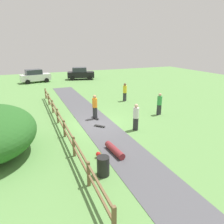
{
  "coord_description": "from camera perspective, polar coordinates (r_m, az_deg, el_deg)",
  "views": [
    {
      "loc": [
        -4.56,
        -13.43,
        5.61
      ],
      "look_at": [
        0.89,
        -0.69,
        1.0
      ],
      "focal_mm": 33.3,
      "sensor_mm": 36.0,
      "label": 1
    }
  ],
  "objects": [
    {
      "name": "bystander_white",
      "position": [
        13.89,
        6.59,
        -1.02
      ],
      "size": [
        0.54,
        0.54,
        1.84
      ],
      "color": "#2D2D33",
      "rests_on": "ground_plane"
    },
    {
      "name": "parked_car_white",
      "position": [
        33.38,
        -20.36,
        9.25
      ],
      "size": [
        4.43,
        2.54,
        1.92
      ],
      "color": "silver",
      "rests_on": "ground_plane"
    },
    {
      "name": "skater_riding",
      "position": [
        15.87,
        -4.74,
        1.75
      ],
      "size": [
        0.47,
        0.82,
        1.89
      ],
      "color": "black",
      "rests_on": "asphalt_path"
    },
    {
      "name": "ground_plane",
      "position": [
        15.26,
        -4.11,
        -3.23
      ],
      "size": [
        60.0,
        60.0,
        0.0
      ],
      "primitive_type": "plane",
      "color": "#60934C"
    },
    {
      "name": "parked_car_black",
      "position": [
        34.45,
        -8.63,
        10.43
      ],
      "size": [
        4.49,
        2.78,
        1.92
      ],
      "color": "black",
      "rests_on": "ground_plane"
    },
    {
      "name": "trash_bin",
      "position": [
        9.47,
        -2.44,
        -14.62
      ],
      "size": [
        0.56,
        0.56,
        0.9
      ],
      "primitive_type": "cylinder",
      "color": "black",
      "rests_on": "ground_plane"
    },
    {
      "name": "skateboard_loose",
      "position": [
        14.63,
        -3.43,
        -3.82
      ],
      "size": [
        0.68,
        0.73,
        0.08
      ],
      "color": "black",
      "rests_on": "asphalt_path"
    },
    {
      "name": "wooden_fence",
      "position": [
        14.45,
        -13.95,
        -2.17
      ],
      "size": [
        0.12,
        18.12,
        1.1
      ],
      "color": "brown",
      "rests_on": "ground_plane"
    },
    {
      "name": "asphalt_path",
      "position": [
        15.25,
        -4.11,
        -3.19
      ],
      "size": [
        2.4,
        28.0,
        0.02
      ],
      "primitive_type": "cube",
      "color": "#515156",
      "rests_on": "ground_plane"
    },
    {
      "name": "bystander_yellow",
      "position": [
        20.98,
        3.54,
        5.72
      ],
      "size": [
        0.51,
        0.51,
        1.83
      ],
      "color": "#2D2D33",
      "rests_on": "ground_plane"
    },
    {
      "name": "bystander_green",
      "position": [
        17.27,
        12.89,
        2.45
      ],
      "size": [
        0.43,
        0.43,
        1.81
      ],
      "color": "#2D2D33",
      "rests_on": "ground_plane"
    },
    {
      "name": "skater_fallen",
      "position": [
        11.2,
        0.38,
        -10.48
      ],
      "size": [
        1.31,
        1.67,
        0.36
      ],
      "color": "maroon",
      "rests_on": "asphalt_path"
    }
  ]
}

